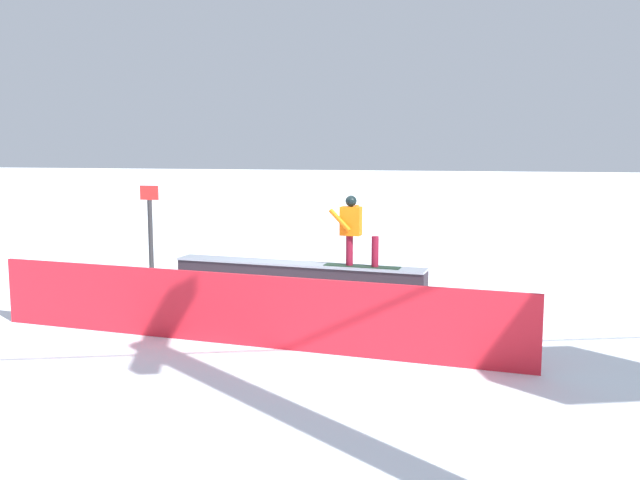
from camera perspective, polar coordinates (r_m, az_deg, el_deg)
ground_plane at (r=14.65m, az=-1.77°, el=-4.21°), size 120.00×120.00×0.00m
grind_box at (r=14.59m, az=-1.78°, el=-3.13°), size 5.28×1.29×0.62m
snowboarder at (r=14.05m, az=2.72°, el=0.93°), size 1.54×0.47×1.40m
safety_fence at (r=10.91m, az=-6.20°, el=-5.54°), size 8.58×1.30×1.09m
trail_marker at (r=15.61m, az=-13.32°, el=0.58°), size 0.40×0.10×2.14m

